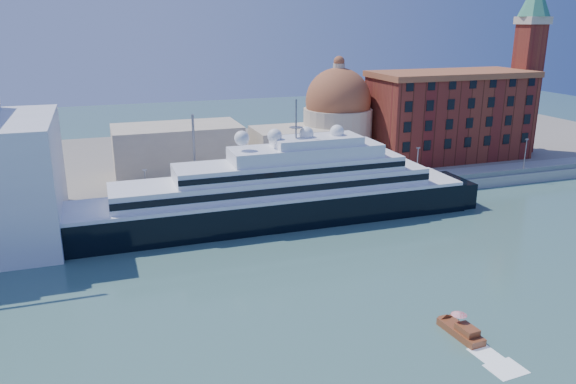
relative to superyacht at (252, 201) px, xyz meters
name	(u,v)px	position (x,y,z in m)	size (l,w,h in m)	color
ground	(355,264)	(11.00, -23.00, -4.83)	(400.00, 400.00, 0.00)	#3A6564
quay	(288,197)	(11.00, 11.00, -3.58)	(180.00, 10.00, 2.50)	gray
land	(241,156)	(11.00, 52.00, -3.83)	(260.00, 72.00, 2.00)	slate
quay_fence	(295,195)	(11.00, 6.50, -1.73)	(180.00, 0.10, 1.20)	slate
superyacht	(252,201)	(0.00, 0.00, 0.00)	(93.64, 12.98, 27.99)	black
service_barge	(102,242)	(-27.85, -2.30, -3.95)	(14.03, 6.34, 3.04)	white
water_taxi	(462,330)	(14.31, -47.29, -4.06)	(2.79, 6.92, 3.21)	maroon
warehouse	(449,114)	(63.00, 29.00, 8.96)	(43.00, 19.00, 23.25)	maroon
campanile	(529,56)	(87.00, 29.00, 23.93)	(8.40, 8.40, 47.00)	maroon
church	(281,132)	(17.39, 34.72, 6.08)	(66.00, 18.00, 25.50)	beige
lamp_posts	(232,165)	(-1.66, 9.27, 5.01)	(120.80, 2.40, 18.00)	slate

